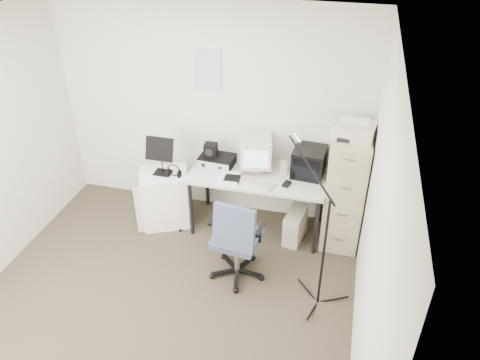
% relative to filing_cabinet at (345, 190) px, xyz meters
% --- Properties ---
extents(floor, '(3.60, 3.60, 0.01)m').
position_rel_filing_cabinet_xyz_m(floor, '(-1.58, -1.48, -0.66)').
color(floor, '#332C1F').
rests_on(floor, ground).
extents(ceiling, '(3.60, 3.60, 0.01)m').
position_rel_filing_cabinet_xyz_m(ceiling, '(-1.58, -1.48, 1.85)').
color(ceiling, white).
rests_on(ceiling, ground).
extents(wall_back, '(3.60, 0.02, 2.50)m').
position_rel_filing_cabinet_xyz_m(wall_back, '(-1.58, 0.32, 0.60)').
color(wall_back, beige).
rests_on(wall_back, ground).
extents(wall_right, '(0.02, 3.60, 2.50)m').
position_rel_filing_cabinet_xyz_m(wall_right, '(0.22, -1.48, 0.60)').
color(wall_right, beige).
rests_on(wall_right, ground).
extents(wall_calendar, '(0.30, 0.02, 0.44)m').
position_rel_filing_cabinet_xyz_m(wall_calendar, '(-1.60, 0.31, 1.10)').
color(wall_calendar, white).
rests_on(wall_calendar, wall_back).
extents(filing_cabinet, '(0.40, 0.60, 1.30)m').
position_rel_filing_cabinet_xyz_m(filing_cabinet, '(0.00, 0.00, 0.00)').
color(filing_cabinet, '#B7AB8B').
rests_on(filing_cabinet, floor).
extents(printer, '(0.45, 0.34, 0.16)m').
position_rel_filing_cabinet_xyz_m(printer, '(0.00, -0.03, 0.73)').
color(printer, silver).
rests_on(printer, filing_cabinet).
extents(desk, '(1.50, 0.70, 0.73)m').
position_rel_filing_cabinet_xyz_m(desk, '(-0.95, -0.03, -0.29)').
color(desk, beige).
rests_on(desk, floor).
extents(crt_monitor, '(0.41, 0.43, 0.38)m').
position_rel_filing_cabinet_xyz_m(crt_monitor, '(-1.01, 0.07, 0.27)').
color(crt_monitor, silver).
rests_on(crt_monitor, desk).
extents(crt_tv, '(0.36, 0.38, 0.31)m').
position_rel_filing_cabinet_xyz_m(crt_tv, '(-0.42, 0.11, 0.23)').
color(crt_tv, black).
rests_on(crt_tv, desk).
extents(desk_speaker, '(0.10, 0.10, 0.14)m').
position_rel_filing_cabinet_xyz_m(desk_speaker, '(-0.69, 0.06, 0.15)').
color(desk_speaker, beige).
rests_on(desk_speaker, desk).
extents(keyboard, '(0.47, 0.29, 0.02)m').
position_rel_filing_cabinet_xyz_m(keyboard, '(-0.95, -0.21, 0.09)').
color(keyboard, silver).
rests_on(keyboard, desk).
extents(mouse, '(0.09, 0.12, 0.03)m').
position_rel_filing_cabinet_xyz_m(mouse, '(-0.61, -0.17, 0.10)').
color(mouse, black).
rests_on(mouse, desk).
extents(radio_receiver, '(0.40, 0.30, 0.11)m').
position_rel_filing_cabinet_xyz_m(radio_receiver, '(-1.45, 0.05, 0.14)').
color(radio_receiver, black).
rests_on(radio_receiver, desk).
extents(radio_speaker, '(0.16, 0.15, 0.14)m').
position_rel_filing_cabinet_xyz_m(radio_speaker, '(-1.52, 0.06, 0.26)').
color(radio_speaker, black).
rests_on(radio_speaker, radio_receiver).
extents(papers, '(0.22, 0.30, 0.02)m').
position_rel_filing_cabinet_xyz_m(papers, '(-1.24, -0.21, 0.09)').
color(papers, white).
rests_on(papers, desk).
extents(pc_tower, '(0.24, 0.42, 0.37)m').
position_rel_filing_cabinet_xyz_m(pc_tower, '(-0.49, -0.13, -0.46)').
color(pc_tower, silver).
rests_on(pc_tower, floor).
extents(office_chair, '(0.63, 0.63, 0.99)m').
position_rel_filing_cabinet_xyz_m(office_chair, '(-0.98, -0.85, -0.16)').
color(office_chair, '#323B55').
rests_on(office_chair, floor).
extents(side_cart, '(0.67, 0.61, 0.67)m').
position_rel_filing_cabinet_xyz_m(side_cart, '(-2.01, -0.18, -0.32)').
color(side_cart, white).
rests_on(side_cart, floor).
extents(music_stand, '(0.34, 0.23, 0.47)m').
position_rel_filing_cabinet_xyz_m(music_stand, '(-2.02, -0.17, 0.25)').
color(music_stand, black).
rests_on(music_stand, side_cart).
extents(headphones, '(0.17, 0.17, 0.03)m').
position_rel_filing_cabinet_xyz_m(headphones, '(-1.87, -0.20, 0.07)').
color(headphones, black).
rests_on(headphones, side_cart).
extents(mic_stand, '(0.03, 0.03, 1.57)m').
position_rel_filing_cabinet_xyz_m(mic_stand, '(-0.13, -1.03, 0.13)').
color(mic_stand, black).
rests_on(mic_stand, floor).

